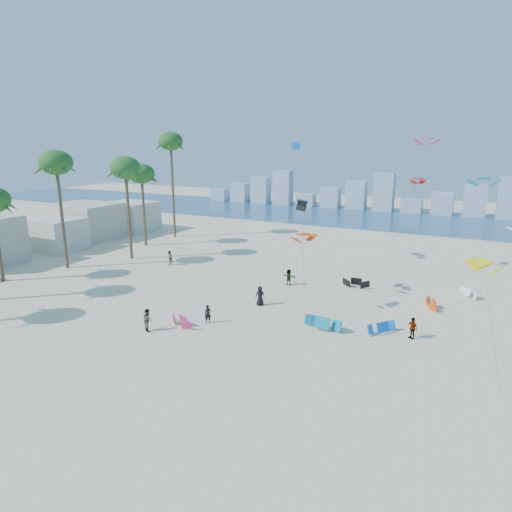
% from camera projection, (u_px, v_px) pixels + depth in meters
% --- Properties ---
extents(ground, '(220.00, 220.00, 0.00)m').
position_uv_depth(ground, '(108.00, 367.00, 29.57)').
color(ground, beige).
rests_on(ground, ground).
extents(ocean, '(220.00, 220.00, 0.00)m').
position_uv_depth(ocean, '(366.00, 217.00, 91.60)').
color(ocean, navy).
rests_on(ocean, ground).
extents(kitesurfer_near, '(0.68, 0.67, 1.59)m').
position_uv_depth(kitesurfer_near, '(208.00, 314.00, 36.76)').
color(kitesurfer_near, black).
rests_on(kitesurfer_near, ground).
extents(kitesurfer_mid, '(1.12, 1.04, 1.84)m').
position_uv_depth(kitesurfer_mid, '(148.00, 320.00, 35.23)').
color(kitesurfer_mid, gray).
rests_on(kitesurfer_mid, ground).
extents(kitesurfers_far, '(42.14, 10.60, 1.91)m').
position_uv_depth(kitesurfers_far, '(329.00, 297.00, 40.60)').
color(kitesurfers_far, black).
rests_on(kitesurfers_far, ground).
extents(grounded_kites, '(23.25, 20.70, 1.02)m').
position_uv_depth(grounded_kites, '(355.00, 309.00, 38.90)').
color(grounded_kites, '#CD2D72').
rests_on(grounded_kites, ground).
extents(flying_kites, '(26.99, 28.90, 15.79)m').
position_uv_depth(flying_kites, '(396.00, 187.00, 42.17)').
color(flying_kites, '#FF480D').
rests_on(flying_kites, ground).
extents(palm_row, '(9.52, 44.80, 16.57)m').
position_uv_depth(palm_row, '(62.00, 173.00, 50.61)').
color(palm_row, brown).
rests_on(palm_row, ground).
extents(beachfront_buildings, '(11.50, 43.00, 6.00)m').
position_uv_depth(beachfront_buildings, '(41.00, 232.00, 61.80)').
color(beachfront_buildings, beige).
rests_on(beachfront_buildings, ground).
extents(distant_skyline, '(85.00, 3.00, 8.40)m').
position_uv_depth(distant_skyline, '(372.00, 197.00, 99.98)').
color(distant_skyline, '#9EADBF').
rests_on(distant_skyline, ground).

